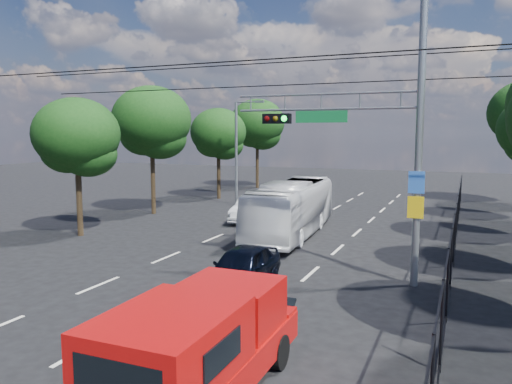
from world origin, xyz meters
The scene contains 14 objects.
ground centered at (0.00, 0.00, 0.00)m, with size 120.00×120.00×0.00m, color black.
lane_markings centered at (0.00, 14.00, 0.01)m, with size 6.12×38.00×0.01m.
signal_mast centered at (5.28, 7.99, 5.24)m, with size 6.43×0.39×9.50m.
streetlight_left centered at (-6.33, 22.00, 3.94)m, with size 2.09×0.22×7.08m.
utility_wires centered at (0.00, 8.83, 7.23)m, with size 22.00×5.04×0.74m.
fence_right centered at (7.60, 12.17, 1.03)m, with size 0.06×34.03×2.00m.
tree_left_b centered at (-9.18, 10.02, 4.58)m, with size 4.08×4.08×6.63m.
tree_left_c centered at (-9.78, 17.02, 5.40)m, with size 4.80×4.80×7.80m.
tree_left_d centered at (-9.38, 25.02, 4.72)m, with size 4.20×4.20×6.83m.
tree_left_e centered at (-9.58, 33.02, 5.53)m, with size 4.92×4.92×7.99m.
red_pickup centered at (3.56, -0.86, 1.09)m, with size 2.08×5.52×2.04m.
navy_hatchback centered at (1.45, 5.58, 0.67)m, with size 1.59×3.95×1.34m, color black.
white_bus centered at (0.18, 14.16, 1.33)m, with size 2.23×9.52×2.65m, color silver.
white_van centered at (-3.12, 16.99, 0.71)m, with size 1.51×4.32×1.42m, color silver.
Camera 1 is at (7.94, -8.55, 4.94)m, focal length 35.00 mm.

